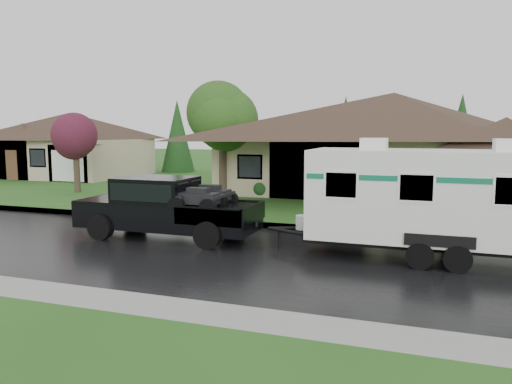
% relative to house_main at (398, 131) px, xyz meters
% --- Properties ---
extents(ground, '(140.00, 140.00, 0.00)m').
position_rel_house_main_xyz_m(ground, '(-2.29, -13.84, -3.59)').
color(ground, '#28571B').
rests_on(ground, ground).
extents(road, '(140.00, 8.00, 0.01)m').
position_rel_house_main_xyz_m(road, '(-2.29, -15.84, -3.59)').
color(road, black).
rests_on(road, ground).
extents(curb, '(140.00, 0.50, 0.15)m').
position_rel_house_main_xyz_m(curb, '(-2.29, -11.59, -3.52)').
color(curb, gray).
rests_on(curb, ground).
extents(lawn, '(140.00, 26.00, 0.15)m').
position_rel_house_main_xyz_m(lawn, '(-2.29, 1.16, -3.52)').
color(lawn, '#28571B').
rests_on(lawn, ground).
extents(house_main, '(19.44, 10.80, 6.90)m').
position_rel_house_main_xyz_m(house_main, '(0.00, 0.00, 0.00)').
color(house_main, tan).
rests_on(house_main, lawn).
extents(house_far, '(10.80, 8.64, 5.80)m').
position_rel_house_main_xyz_m(house_far, '(-24.07, 2.02, -0.62)').
color(house_far, '#BEAA8D').
rests_on(house_far, lawn).
extents(tree_left_green, '(3.59, 3.59, 5.94)m').
position_rel_house_main_xyz_m(tree_left_green, '(-8.63, -4.88, 0.68)').
color(tree_left_green, '#382B1E').
rests_on(tree_left_green, lawn).
extents(tree_red, '(2.67, 2.67, 4.42)m').
position_rel_house_main_xyz_m(tree_red, '(-17.13, -6.05, -0.38)').
color(tree_red, '#382B1E').
rests_on(tree_red, lawn).
extents(shrub_row, '(13.60, 1.00, 1.00)m').
position_rel_house_main_xyz_m(shrub_row, '(-0.29, -4.54, -2.94)').
color(shrub_row, '#143814').
rests_on(shrub_row, lawn).
extents(pickup_truck, '(6.22, 2.36, 2.07)m').
position_rel_house_main_xyz_m(pickup_truck, '(-6.73, -14.46, -2.48)').
color(pickup_truck, black).
rests_on(pickup_truck, ground).
extents(travel_trailer, '(7.67, 2.70, 3.44)m').
position_rel_house_main_xyz_m(travel_trailer, '(2.08, -14.46, -1.76)').
color(travel_trailer, white).
rests_on(travel_trailer, ground).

